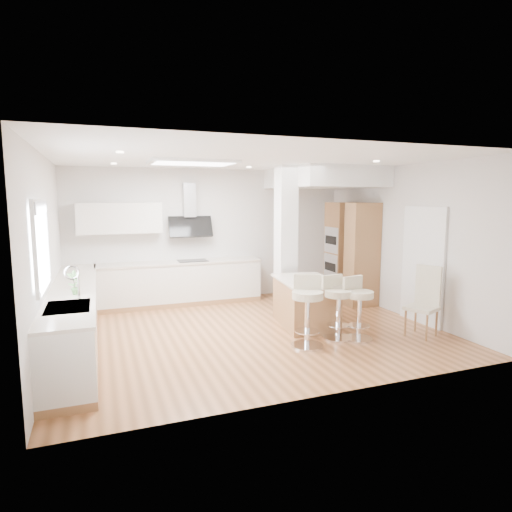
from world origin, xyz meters
name	(u,v)px	position (x,y,z in m)	size (l,w,h in m)	color
ground	(251,331)	(0.00, 0.00, 0.00)	(6.00, 6.00, 0.00)	#A96A3E
ceiling	(251,331)	(0.00, 0.00, 0.00)	(6.00, 5.00, 0.02)	white
wall_back	(212,235)	(0.00, 2.50, 1.40)	(6.00, 0.04, 2.80)	silver
wall_left	(46,256)	(-3.00, 0.00, 1.40)	(0.04, 5.00, 2.80)	silver
wall_right	(402,241)	(3.00, 0.00, 1.40)	(0.04, 5.00, 2.80)	silver
skylight	(193,163)	(-0.79, 0.60, 2.77)	(4.10, 2.10, 0.06)	white
window_left	(41,241)	(-2.96, -0.90, 1.69)	(0.06, 1.28, 1.07)	white
doorway_right	(423,267)	(2.97, -0.60, 1.00)	(0.05, 1.00, 2.10)	#494239
counter_left	(75,316)	(-2.70, 0.23, 0.46)	(0.63, 4.50, 1.35)	#9D6F43
counter_back	(172,272)	(-0.91, 2.22, 0.70)	(3.62, 0.63, 2.50)	#9D6F43
pillar	(286,240)	(1.05, 0.95, 1.40)	(0.35, 0.35, 2.80)	white
soffit	(324,178)	(2.10, 1.40, 2.60)	(1.78, 2.20, 0.40)	white
oven_column	(350,252)	(2.68, 1.23, 1.05)	(0.63, 1.21, 2.10)	#9D6F43
peninsula	(305,302)	(0.99, -0.03, 0.41)	(1.05, 1.44, 0.88)	#9D6F43
bar_stool_a	(307,307)	(0.53, -0.99, 0.60)	(0.63, 0.63, 1.06)	silver
bar_stool_b	(337,304)	(1.13, -0.84, 0.56)	(0.51, 0.51, 0.99)	silver
bar_stool_c	(358,305)	(1.42, -0.98, 0.55)	(0.52, 0.52, 0.98)	silver
dining_chair	(425,298)	(2.54, -1.16, 0.60)	(0.57, 0.57, 1.12)	beige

